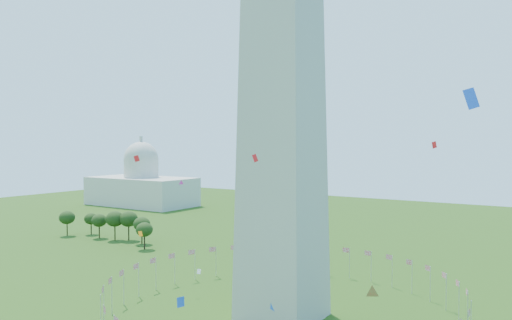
{
  "coord_description": "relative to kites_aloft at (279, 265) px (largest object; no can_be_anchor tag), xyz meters",
  "views": [
    {
      "loc": [
        56.88,
        -48.66,
        40.43
      ],
      "look_at": [
        2.53,
        35.0,
        36.94
      ],
      "focal_mm": 35.0,
      "sensor_mm": 36.0,
      "label": 1
    }
  ],
  "objects": [
    {
      "name": "flag_ring",
      "position": [
        -14.15,
        25.58,
        -15.03
      ],
      "size": [
        80.24,
        80.24,
        9.0
      ],
      "color": "silver",
      "rests_on": "ground"
    },
    {
      "name": "capitol_building",
      "position": [
        -194.15,
        155.58,
        3.47
      ],
      "size": [
        70.0,
        35.0,
        46.0
      ],
      "primitive_type": null,
      "color": "beige",
      "rests_on": "ground"
    },
    {
      "name": "kites_aloft",
      "position": [
        0.0,
        0.0,
        0.0
      ],
      "size": [
        117.13,
        61.1,
        38.05
      ],
      "color": "blue",
      "rests_on": "ground"
    },
    {
      "name": "tree_line_west",
      "position": [
        -118.66,
        66.7,
        -14.14
      ],
      "size": [
        54.98,
        15.76,
        11.81
      ],
      "color": "#264416",
      "rests_on": "ground"
    }
  ]
}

